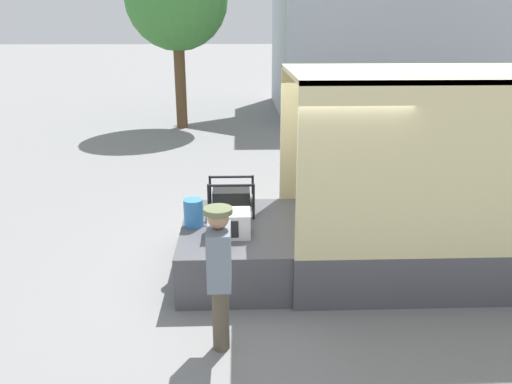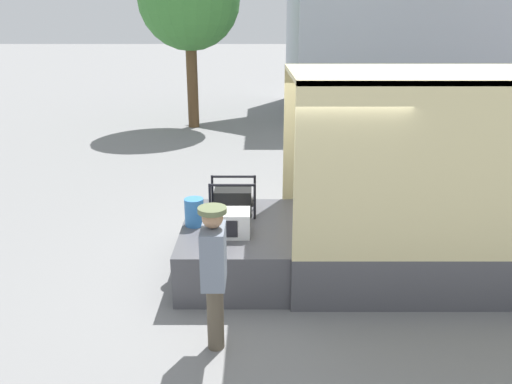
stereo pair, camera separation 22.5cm
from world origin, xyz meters
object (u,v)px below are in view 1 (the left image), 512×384
(orange_bucket, at_px, (193,213))
(worker_person, at_px, (219,266))
(portable_generator, at_px, (233,201))
(microwave, at_px, (229,223))

(orange_bucket, xyz_separation_m, worker_person, (0.42, -1.80, 0.11))
(portable_generator, height_order, worker_person, worker_person)
(microwave, relative_size, worker_person, 0.34)
(microwave, relative_size, orange_bucket, 1.43)
(portable_generator, xyz_separation_m, orange_bucket, (-0.53, -0.43, -0.01))
(portable_generator, height_order, orange_bucket, portable_generator)
(orange_bucket, distance_m, worker_person, 1.85)
(microwave, xyz_separation_m, orange_bucket, (-0.49, 0.33, 0.03))
(microwave, bearing_deg, worker_person, -92.93)
(microwave, relative_size, portable_generator, 0.83)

